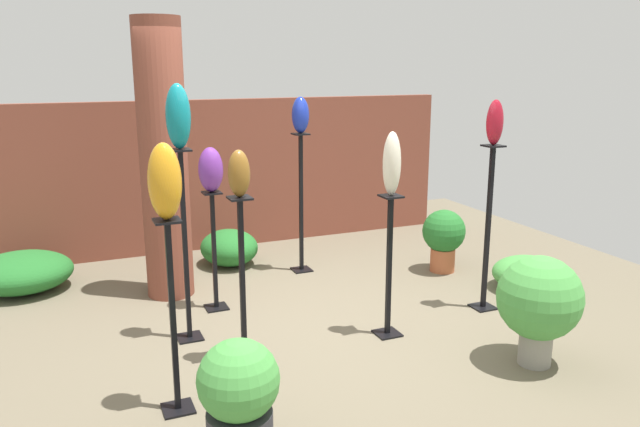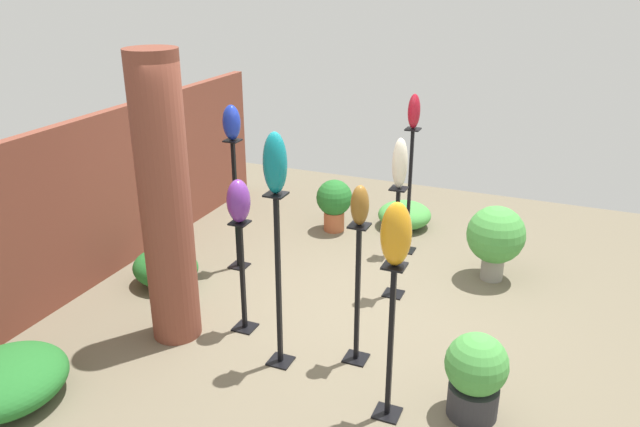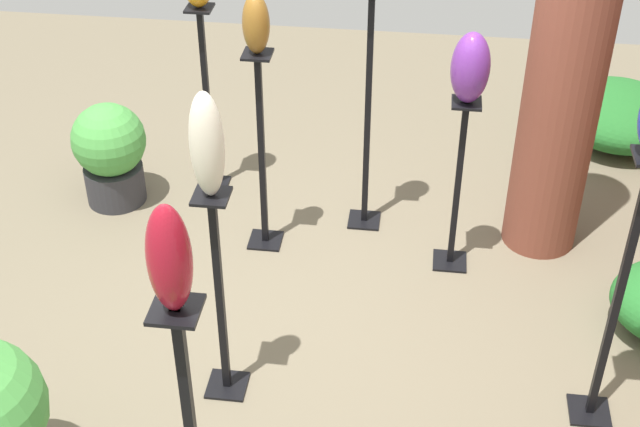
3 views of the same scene
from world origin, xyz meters
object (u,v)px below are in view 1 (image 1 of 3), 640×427
at_px(pedestal_cobalt, 301,209).
at_px(art_vase_bronze, 239,174).
at_px(art_vase_ivory, 392,164).
at_px(pedestal_amber, 173,326).
at_px(pedestal_violet, 214,256).
at_px(art_vase_violet, 211,170).
at_px(pedestal_teal, 185,254).
at_px(pedestal_bronze, 243,289).
at_px(pedestal_ruby, 487,235).
at_px(brick_pillar, 164,162).
at_px(potted_plant_front_right, 444,235).
at_px(potted_plant_back_center, 239,394).
at_px(pedestal_ivory, 389,272).
at_px(art_vase_amber, 165,181).
at_px(art_vase_ruby, 495,122).
at_px(potted_plant_front_left, 539,301).
at_px(art_vase_cobalt, 300,115).
at_px(art_vase_teal, 178,116).

distance_m(pedestal_cobalt, art_vase_bronze, 2.30).
bearing_deg(pedestal_cobalt, art_vase_ivory, -88.19).
xyz_separation_m(pedestal_amber, pedestal_violet, (0.65, 1.60, -0.09)).
distance_m(art_vase_violet, art_vase_bronze, 1.15).
xyz_separation_m(pedestal_teal, pedestal_bronze, (0.29, -0.59, -0.14)).
distance_m(pedestal_ruby, pedestal_violet, 2.46).
relative_size(brick_pillar, potted_plant_front_right, 3.84).
xyz_separation_m(pedestal_amber, art_vase_bronze, (0.58, 0.46, 0.86)).
bearing_deg(potted_plant_back_center, pedestal_ivory, 34.66).
bearing_deg(pedestal_teal, art_vase_amber, -105.44).
xyz_separation_m(art_vase_ruby, potted_plant_front_left, (-0.33, -1.05, -1.20)).
relative_size(art_vase_ruby, potted_plant_front_right, 0.57).
height_order(pedestal_violet, pedestal_cobalt, pedestal_cobalt).
xyz_separation_m(pedestal_ivory, pedestal_cobalt, (-0.06, 1.81, 0.15)).
relative_size(pedestal_bronze, art_vase_cobalt, 3.42).
bearing_deg(art_vase_bronze, art_vase_ivory, 1.15).
bearing_deg(potted_plant_front_right, art_vase_violet, -178.11).
relative_size(pedestal_teal, art_vase_ruby, 4.00).
relative_size(art_vase_violet, art_vase_bronze, 1.18).
height_order(pedestal_ivory, art_vase_cobalt, art_vase_cobalt).
bearing_deg(pedestal_ruby, potted_plant_front_left, -107.62).
xyz_separation_m(pedestal_teal, pedestal_ruby, (2.62, -0.40, -0.03)).
xyz_separation_m(pedestal_bronze, potted_plant_back_center, (-0.33, -1.06, -0.22)).
xyz_separation_m(pedestal_teal, potted_plant_back_center, (-0.04, -1.65, -0.35)).
xyz_separation_m(art_vase_ivory, art_vase_violet, (-1.17, 1.11, -0.14)).
height_order(pedestal_cobalt, art_vase_bronze, art_vase_bronze).
distance_m(pedestal_bronze, art_vase_ivory, 1.50).
height_order(pedestal_teal, pedestal_bronze, pedestal_teal).
bearing_deg(art_vase_teal, pedestal_ivory, -20.30).
relative_size(pedestal_ruby, potted_plant_back_center, 2.17).
xyz_separation_m(brick_pillar, potted_plant_front_left, (2.24, -2.54, -0.80)).
distance_m(pedestal_amber, potted_plant_front_left, 2.61).
relative_size(pedestal_ivory, art_vase_amber, 2.54).
distance_m(pedestal_amber, art_vase_violet, 1.86).
bearing_deg(pedestal_cobalt, art_vase_cobalt, -75.96).
height_order(brick_pillar, potted_plant_front_right, brick_pillar).
distance_m(art_vase_violet, art_vase_cobalt, 1.37).
height_order(art_vase_teal, art_vase_ruby, art_vase_teal).
relative_size(art_vase_cobalt, potted_plant_back_center, 0.54).
relative_size(art_vase_cobalt, potted_plant_front_left, 0.45).
xyz_separation_m(pedestal_teal, potted_plant_front_left, (2.28, -1.45, -0.22)).
distance_m(brick_pillar, art_vase_teal, 1.20).
relative_size(brick_pillar, potted_plant_front_left, 3.11).
xyz_separation_m(pedestal_teal, pedestal_ivory, (1.53, -0.56, -0.18)).
height_order(potted_plant_back_center, potted_plant_front_right, potted_plant_back_center).
distance_m(pedestal_bronze, art_vase_amber, 1.19).
bearing_deg(pedestal_cobalt, art_vase_ruby, -55.05).
distance_m(art_vase_teal, art_vase_cobalt, 1.93).
distance_m(art_vase_bronze, potted_plant_back_center, 1.54).
bearing_deg(potted_plant_front_left, art_vase_ruby, 72.38).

